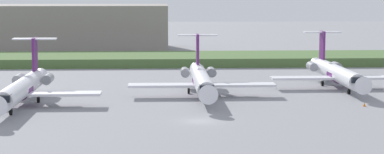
{
  "coord_description": "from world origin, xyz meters",
  "views": [
    {
      "loc": [
        -4.98,
        -84.08,
        16.3
      ],
      "look_at": [
        0.0,
        20.67,
        3.0
      ],
      "focal_mm": 63.46,
      "sensor_mm": 36.0,
      "label": 1
    }
  ],
  "objects": [
    {
      "name": "regional_jet_third",
      "position": [
        1.49,
        21.4,
        2.54
      ],
      "size": [
        22.81,
        31.0,
        9.0
      ],
      "color": "white",
      "rests_on": "ground"
    },
    {
      "name": "regional_jet_second",
      "position": [
        -24.78,
        13.42,
        2.54
      ],
      "size": [
        22.81,
        31.0,
        9.0
      ],
      "color": "white",
      "rests_on": "ground"
    },
    {
      "name": "grass_berm",
      "position": [
        0.0,
        69.02,
        0.99
      ],
      "size": [
        320.0,
        20.0,
        1.98
      ],
      "primitive_type": "cube",
      "color": "#4C6B38",
      "rests_on": "ground"
    },
    {
      "name": "safety_cone_front_marker",
      "position": [
        24.08,
        9.86,
        0.28
      ],
      "size": [
        0.44,
        0.44,
        0.55
      ],
      "primitive_type": "cone",
      "color": "orange",
      "rests_on": "ground"
    },
    {
      "name": "regional_jet_fourth",
      "position": [
        25.02,
        29.15,
        2.54
      ],
      "size": [
        22.81,
        31.0,
        9.0
      ],
      "color": "white",
      "rests_on": "ground"
    },
    {
      "name": "ground_plane",
      "position": [
        0.0,
        30.0,
        0.0
      ],
      "size": [
        500.0,
        500.0,
        0.0
      ],
      "primitive_type": "plane",
      "color": "gray"
    },
    {
      "name": "distant_hangar",
      "position": [
        -33.22,
        106.51,
        6.25
      ],
      "size": [
        60.8,
        28.91,
        12.51
      ],
      "primitive_type": "cube",
      "color": "gray",
      "rests_on": "ground"
    }
  ]
}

